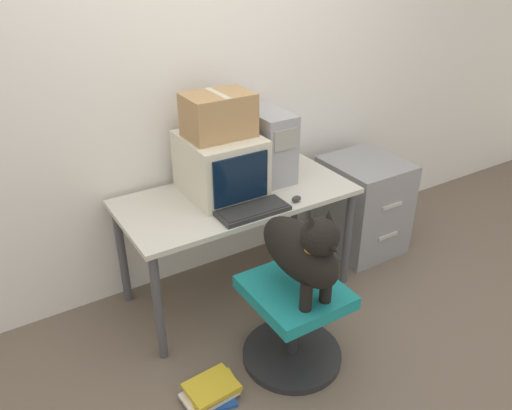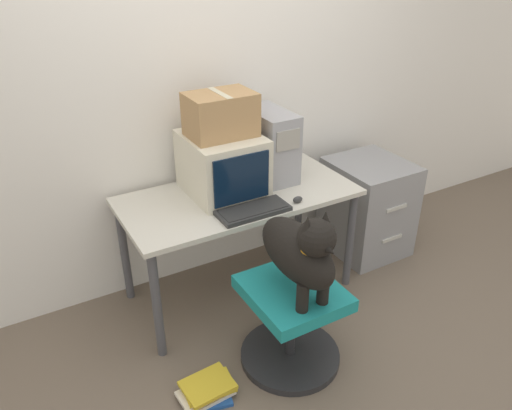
{
  "view_description": "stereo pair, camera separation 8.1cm",
  "coord_description": "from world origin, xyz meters",
  "px_view_note": "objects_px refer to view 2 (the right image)",
  "views": [
    {
      "loc": [
        -1.29,
        -1.95,
        2.04
      ],
      "look_at": [
        -0.05,
        0.03,
        0.79
      ],
      "focal_mm": 35.0,
      "sensor_mm": 36.0,
      "label": 1
    },
    {
      "loc": [
        -1.22,
        -1.99,
        2.04
      ],
      "look_at": [
        -0.05,
        0.03,
        0.79
      ],
      "focal_mm": 35.0,
      "sensor_mm": 36.0,
      "label": 2
    }
  ],
  "objects_px": {
    "keyboard": "(253,210)",
    "cardboard_box": "(221,115)",
    "crt_monitor": "(223,164)",
    "book_stack_floor": "(208,390)",
    "office_chair": "(291,321)",
    "filing_cabinet": "(367,207)",
    "pc_tower": "(270,144)",
    "dog": "(301,251)"
  },
  "relations": [
    {
      "from": "keyboard",
      "to": "cardboard_box",
      "type": "relative_size",
      "value": 1.09
    },
    {
      "from": "office_chair",
      "to": "filing_cabinet",
      "type": "distance_m",
      "value": 1.28
    },
    {
      "from": "pc_tower",
      "to": "keyboard",
      "type": "height_order",
      "value": "pc_tower"
    },
    {
      "from": "crt_monitor",
      "to": "office_chair",
      "type": "distance_m",
      "value": 0.97
    },
    {
      "from": "cardboard_box",
      "to": "pc_tower",
      "type": "bearing_deg",
      "value": 7.51
    },
    {
      "from": "keyboard",
      "to": "book_stack_floor",
      "type": "relative_size",
      "value": 1.38
    },
    {
      "from": "crt_monitor",
      "to": "book_stack_floor",
      "type": "relative_size",
      "value": 1.62
    },
    {
      "from": "filing_cabinet",
      "to": "cardboard_box",
      "type": "height_order",
      "value": "cardboard_box"
    },
    {
      "from": "pc_tower",
      "to": "cardboard_box",
      "type": "bearing_deg",
      "value": -172.49
    },
    {
      "from": "crt_monitor",
      "to": "cardboard_box",
      "type": "relative_size",
      "value": 1.28
    },
    {
      "from": "crt_monitor",
      "to": "keyboard",
      "type": "height_order",
      "value": "crt_monitor"
    },
    {
      "from": "office_chair",
      "to": "filing_cabinet",
      "type": "bearing_deg",
      "value": 31.53
    },
    {
      "from": "office_chair",
      "to": "cardboard_box",
      "type": "xyz_separation_m",
      "value": [
        -0.01,
        0.75,
        0.92
      ]
    },
    {
      "from": "crt_monitor",
      "to": "pc_tower",
      "type": "height_order",
      "value": "pc_tower"
    },
    {
      "from": "pc_tower",
      "to": "book_stack_floor",
      "type": "relative_size",
      "value": 1.46
    },
    {
      "from": "pc_tower",
      "to": "keyboard",
      "type": "bearing_deg",
      "value": -131.58
    },
    {
      "from": "crt_monitor",
      "to": "book_stack_floor",
      "type": "bearing_deg",
      "value": -122.94
    },
    {
      "from": "crt_monitor",
      "to": "dog",
      "type": "bearing_deg",
      "value": -89.16
    },
    {
      "from": "filing_cabinet",
      "to": "cardboard_box",
      "type": "xyz_separation_m",
      "value": [
        -1.1,
        0.08,
        0.84
      ]
    },
    {
      "from": "filing_cabinet",
      "to": "book_stack_floor",
      "type": "relative_size",
      "value": 2.32
    },
    {
      "from": "pc_tower",
      "to": "cardboard_box",
      "type": "xyz_separation_m",
      "value": [
        -0.35,
        -0.05,
        0.26
      ]
    },
    {
      "from": "pc_tower",
      "to": "cardboard_box",
      "type": "height_order",
      "value": "cardboard_box"
    },
    {
      "from": "crt_monitor",
      "to": "keyboard",
      "type": "distance_m",
      "value": 0.36
    },
    {
      "from": "office_chair",
      "to": "book_stack_floor",
      "type": "xyz_separation_m",
      "value": [
        -0.5,
        -0.01,
        -0.22
      ]
    },
    {
      "from": "office_chair",
      "to": "dog",
      "type": "distance_m",
      "value": 0.47
    },
    {
      "from": "pc_tower",
      "to": "dog",
      "type": "distance_m",
      "value": 0.93
    },
    {
      "from": "cardboard_box",
      "to": "office_chair",
      "type": "bearing_deg",
      "value": -89.11
    },
    {
      "from": "dog",
      "to": "filing_cabinet",
      "type": "xyz_separation_m",
      "value": [
        1.09,
        0.72,
        -0.39
      ]
    },
    {
      "from": "keyboard",
      "to": "office_chair",
      "type": "relative_size",
      "value": 0.75
    },
    {
      "from": "crt_monitor",
      "to": "dog",
      "type": "xyz_separation_m",
      "value": [
        0.01,
        -0.79,
        -0.15
      ]
    },
    {
      "from": "filing_cabinet",
      "to": "cardboard_box",
      "type": "bearing_deg",
      "value": 175.69
    },
    {
      "from": "dog",
      "to": "pc_tower",
      "type": "bearing_deg",
      "value": 68.24
    },
    {
      "from": "crt_monitor",
      "to": "dog",
      "type": "distance_m",
      "value": 0.81
    },
    {
      "from": "keyboard",
      "to": "cardboard_box",
      "type": "bearing_deg",
      "value": 94.42
    },
    {
      "from": "office_chair",
      "to": "cardboard_box",
      "type": "relative_size",
      "value": 1.47
    },
    {
      "from": "office_chair",
      "to": "dog",
      "type": "bearing_deg",
      "value": -90.0
    },
    {
      "from": "keyboard",
      "to": "filing_cabinet",
      "type": "xyz_separation_m",
      "value": [
        1.07,
        0.24,
        -0.38
      ]
    },
    {
      "from": "book_stack_floor",
      "to": "crt_monitor",
      "type": "bearing_deg",
      "value": 57.06
    },
    {
      "from": "keyboard",
      "to": "cardboard_box",
      "type": "height_order",
      "value": "cardboard_box"
    },
    {
      "from": "pc_tower",
      "to": "keyboard",
      "type": "xyz_separation_m",
      "value": [
        -0.32,
        -0.37,
        -0.2
      ]
    },
    {
      "from": "office_chair",
      "to": "keyboard",
      "type": "bearing_deg",
      "value": 88.27
    },
    {
      "from": "office_chair",
      "to": "crt_monitor",
      "type": "bearing_deg",
      "value": 90.9
    }
  ]
}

